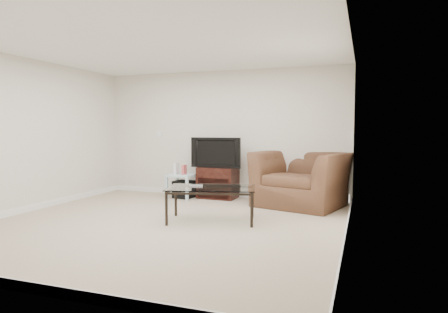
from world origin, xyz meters
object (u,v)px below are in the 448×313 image
(television, at_px, (217,152))
(coffee_table, at_px, (211,204))
(subwoofer, at_px, (184,189))
(side_table, at_px, (182,186))
(tv_stand, at_px, (218,183))
(recliner, at_px, (301,170))

(television, xyz_separation_m, coffee_table, (0.59, -1.85, -0.65))
(subwoofer, bearing_deg, side_table, -148.36)
(tv_stand, height_order, television, television)
(recliner, bearing_deg, tv_stand, -172.25)
(coffee_table, bearing_deg, subwoofer, 126.41)
(tv_stand, bearing_deg, side_table, -158.66)
(television, height_order, coffee_table, television)
(tv_stand, height_order, recliner, recliner)
(television, distance_m, coffee_table, 2.04)
(tv_stand, xyz_separation_m, subwoofer, (-0.64, -0.21, -0.14))
(side_table, distance_m, recliner, 2.35)
(tv_stand, distance_m, side_table, 0.71)
(television, bearing_deg, recliner, -5.88)
(television, xyz_separation_m, subwoofer, (-0.64, -0.18, -0.73))
(television, height_order, side_table, television)
(side_table, xyz_separation_m, recliner, (2.31, -0.01, 0.40))
(side_table, bearing_deg, television, 16.62)
(tv_stand, height_order, coffee_table, tv_stand)
(television, bearing_deg, tv_stand, 88.99)
(tv_stand, bearing_deg, subwoofer, -159.31)
(subwoofer, height_order, coffee_table, coffee_table)
(tv_stand, relative_size, recliner, 0.50)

